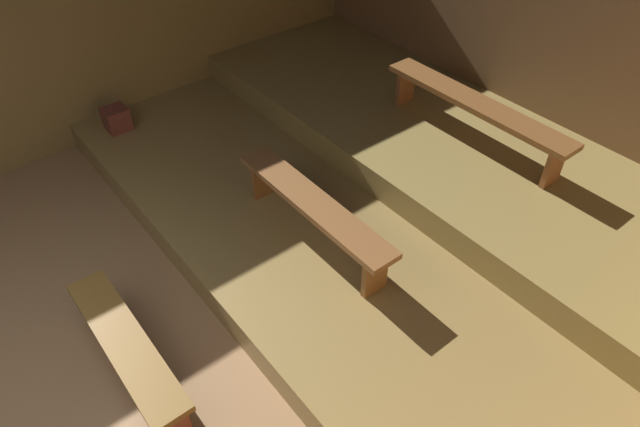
% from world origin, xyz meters
% --- Properties ---
extents(ground, '(6.56, 6.09, 0.08)m').
position_xyz_m(ground, '(0.00, 2.65, -0.04)').
color(ground, olive).
extents(wall_back, '(6.56, 0.06, 2.38)m').
position_xyz_m(wall_back, '(0.00, 5.32, 1.19)').
color(wall_back, brown).
rests_on(wall_back, ground).
extents(wall_left, '(0.06, 6.09, 2.38)m').
position_xyz_m(wall_left, '(-2.91, 2.65, 1.19)').
color(wall_left, brown).
rests_on(wall_left, ground).
extents(platform_lower, '(5.76, 3.61, 0.27)m').
position_xyz_m(platform_lower, '(0.00, 3.49, 0.13)').
color(platform_lower, olive).
rests_on(platform_lower, ground).
extents(platform_middle, '(5.76, 1.90, 0.27)m').
position_xyz_m(platform_middle, '(0.00, 4.34, 0.40)').
color(platform_middle, olive).
rests_on(platform_middle, platform_lower).
extents(bench_floor_center, '(1.42, 0.27, 0.40)m').
position_xyz_m(bench_floor_center, '(0.16, 0.98, 0.32)').
color(bench_floor_center, brown).
rests_on(bench_floor_center, ground).
extents(bench_lower_center, '(1.68, 0.27, 0.40)m').
position_xyz_m(bench_lower_center, '(0.07, 2.65, 0.59)').
color(bench_lower_center, brown).
rests_on(bench_lower_center, platform_lower).
extents(bench_middle_center, '(1.95, 0.27, 0.40)m').
position_xyz_m(bench_middle_center, '(0.14, 4.43, 0.87)').
color(bench_middle_center, brown).
rests_on(bench_middle_center, platform_middle).
extents(wooden_crate_lower, '(0.24, 0.24, 0.24)m').
position_xyz_m(wooden_crate_lower, '(-2.49, 2.07, 0.39)').
color(wooden_crate_lower, brown).
rests_on(wooden_crate_lower, platform_lower).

